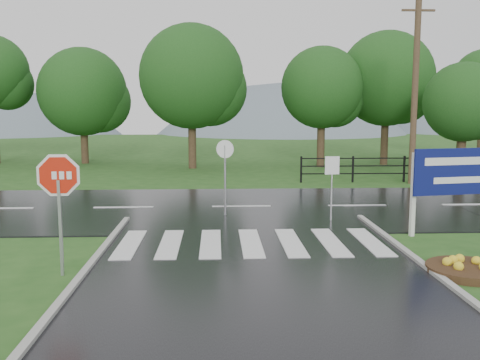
{
  "coord_description": "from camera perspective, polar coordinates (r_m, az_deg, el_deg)",
  "views": [
    {
      "loc": [
        -0.85,
        -7.94,
        3.4
      ],
      "look_at": [
        -0.23,
        6.0,
        1.5
      ],
      "focal_mm": 40.0,
      "sensor_mm": 36.0,
      "label": 1
    }
  ],
  "objects": [
    {
      "name": "estate_billboard",
      "position": [
        15.21,
        22.4,
        0.41
      ],
      "size": [
        2.65,
        0.54,
        2.34
      ],
      "color": "silver",
      "rests_on": "ground"
    },
    {
      "name": "stop_sign",
      "position": [
        11.26,
        -18.78,
        -0.6
      ],
      "size": [
        1.18,
        0.09,
        2.65
      ],
      "color": "#939399",
      "rests_on": "ground"
    },
    {
      "name": "fence_west",
      "position": [
        25.58,
        17.12,
        1.4
      ],
      "size": [
        9.58,
        0.08,
        1.2
      ],
      "color": "black",
      "rests_on": "ground"
    },
    {
      "name": "ground",
      "position": [
        8.68,
        3.37,
        -15.33
      ],
      "size": [
        120.0,
        120.0,
        0.0
      ],
      "primitive_type": "plane",
      "color": "#25501A",
      "rests_on": "ground"
    },
    {
      "name": "reg_sign_round",
      "position": [
        16.59,
        -1.6,
        1.18
      ],
      "size": [
        0.54,
        0.19,
        2.4
      ],
      "color": "#939399",
      "rests_on": "ground"
    },
    {
      "name": "reg_sign_small",
      "position": [
        16.01,
        9.78,
        0.51
      ],
      "size": [
        0.44,
        0.08,
        1.97
      ],
      "color": "#939399",
      "rests_on": "ground"
    },
    {
      "name": "main_road",
      "position": [
        18.28,
        0.15,
        -2.97
      ],
      "size": [
        90.0,
        8.0,
        0.04
      ],
      "primitive_type": "cube",
      "color": "black",
      "rests_on": "ground"
    },
    {
      "name": "entrance_tree_left",
      "position": [
        28.09,
        22.75,
        7.64
      ],
      "size": [
        3.82,
        3.82,
        5.57
      ],
      "color": "#3D2B1C",
      "rests_on": "ground"
    },
    {
      "name": "crosswalk",
      "position": [
        13.39,
        1.17,
        -6.69
      ],
      "size": [
        6.5,
        2.8,
        0.02
      ],
      "color": "silver",
      "rests_on": "ground"
    },
    {
      "name": "treeline",
      "position": [
        32.17,
        0.76,
        1.69
      ],
      "size": [
        83.2,
        5.2,
        10.0
      ],
      "color": "#164214",
      "rests_on": "ground"
    },
    {
      "name": "flower_bed",
      "position": [
        12.06,
        23.1,
        -8.65
      ],
      "size": [
        1.65,
        1.65,
        0.33
      ],
      "color": "#332111",
      "rests_on": "ground"
    },
    {
      "name": "utility_pole_east",
      "position": [
        25.03,
        18.16,
        9.12
      ],
      "size": [
        1.46,
        0.27,
        8.19
      ],
      "color": "#473523",
      "rests_on": "ground"
    },
    {
      "name": "hills",
      "position": [
        75.48,
        0.84,
        -6.77
      ],
      "size": [
        102.0,
        48.0,
        48.0
      ],
      "color": "slate",
      "rests_on": "ground"
    }
  ]
}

